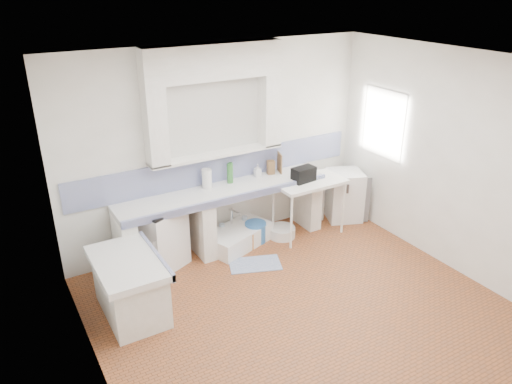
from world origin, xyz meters
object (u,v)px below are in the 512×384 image
side_table (308,207)px  stove (159,238)px  fridge (344,195)px  sink (238,238)px

side_table → stove: bearing=172.8°
fridge → stove: bearing=-160.8°
side_table → fridge: fridge is taller
fridge → side_table: bearing=-148.3°
fridge → sink: bearing=-160.7°
stove → side_table: size_ratio=0.80×
side_table → fridge: bearing=9.8°
stove → sink: size_ratio=0.84×
side_table → fridge: 0.81m
sink → side_table: bearing=-30.9°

